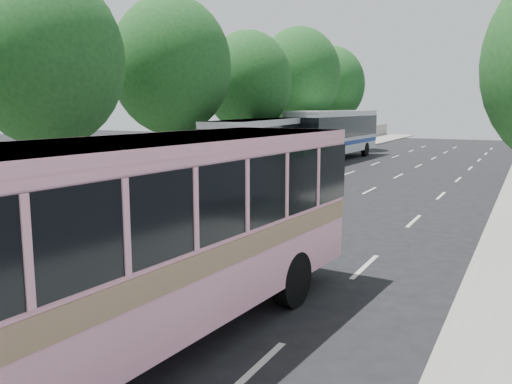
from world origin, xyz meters
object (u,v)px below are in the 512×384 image
Objects in this scene: pink_bus at (128,224)px; pink_taxi at (185,224)px; tour_coach_front at (256,142)px; tour_coach_rear at (334,130)px; white_pickup at (270,184)px.

pink_taxi is at bearing 120.72° from pink_bus.
tour_coach_front is (-8.30, 20.51, -0.19)m from pink_bus.
tour_coach_front is 0.90× the size of tour_coach_rear.
tour_coach_rear reaches higher than white_pickup.
tour_coach_rear is (-7.64, 31.82, 0.05)m from pink_bus.
pink_bus is 0.89× the size of tour_coach_rear.
white_pickup is 0.44× the size of tour_coach_front.
white_pickup is at bearing 102.34° from pink_taxi.
tour_coach_rear is (0.65, 11.30, 0.24)m from tour_coach_front.
tour_coach_rear is (-3.41, 17.98, 1.47)m from white_pickup.
white_pickup is at bearing -76.80° from tour_coach_rear.
tour_coach_rear reaches higher than pink_bus.
pink_taxi is 0.39× the size of tour_coach_rear.
pink_bus reaches higher than white_pickup.
pink_bus is at bearing -75.78° from tour_coach_front.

